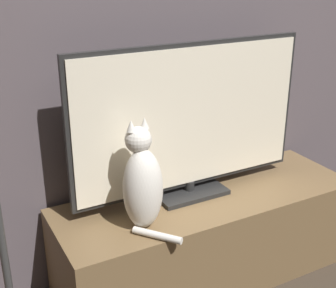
% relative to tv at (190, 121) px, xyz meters
% --- Properties ---
extents(tv_stand, '(1.38, 0.47, 0.43)m').
position_rel_tv_xyz_m(tv_stand, '(0.06, -0.06, -0.56)').
color(tv_stand, brown).
rests_on(tv_stand, ground_plane).
extents(tv, '(1.08, 0.19, 0.68)m').
position_rel_tv_xyz_m(tv, '(0.00, 0.00, 0.00)').
color(tv, black).
rests_on(tv, tv_stand).
extents(cat, '(0.17, 0.27, 0.44)m').
position_rel_tv_xyz_m(cat, '(-0.30, -0.15, -0.16)').
color(cat, silver).
rests_on(cat, tv_stand).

